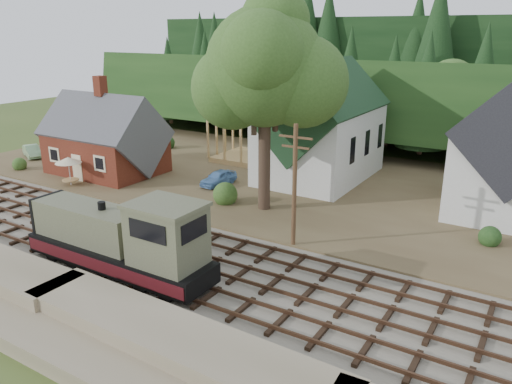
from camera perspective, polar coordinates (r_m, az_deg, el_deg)
The scene contains 16 objects.
ground at distance 31.93m, azimuth -11.52°, elevation -6.89°, with size 140.00×140.00×0.00m, color #384C1E.
embankment at distance 27.16m, azimuth -24.04°, elevation -12.91°, with size 64.00×5.00×1.60m, color #7F7259.
railroad_bed at distance 31.90m, azimuth -11.53°, elevation -6.76°, with size 64.00×11.00×0.16m, color #726B5B.
village_flat at distance 45.71m, azimuth 3.90°, elevation 1.33°, with size 64.00×26.00×0.30m, color brown.
hillside at distance 67.32m, azimuth 13.56°, elevation 6.19°, with size 70.00×28.00×8.00m, color #1E3F19.
ridge at distance 82.45m, azimuth 17.15°, elevation 8.00°, with size 80.00×20.00×12.00m, color black.
depot at distance 49.27m, azimuth -16.82°, elevation 5.51°, with size 10.80×7.41×9.00m.
church at distance 45.15m, azimuth 7.30°, elevation 7.59°, with size 8.40×15.17×13.00m.
timber_frame at distance 51.21m, azimuth 0.11°, elevation 6.79°, with size 8.20×6.20×6.99m.
lattice_tower at distance 55.52m, azimuth 3.46°, elevation 14.68°, with size 3.20×3.20×12.12m.
big_tree at distance 35.93m, azimuth 1.31°, elevation 13.18°, with size 10.90×8.40×14.70m.
telegraph_pole_near at distance 30.56m, azimuth 4.42°, elevation 0.83°, with size 2.20×0.28×8.00m.
locomotive at distance 28.78m, azimuth -14.97°, elevation -5.40°, with size 11.90×2.98×4.76m.
car_blue at distance 43.72m, azimuth -4.31°, elevation 1.64°, with size 1.53×3.79×1.29m, color #5E91CB.
car_green at distance 58.45m, azimuth -24.22°, elevation 4.28°, with size 1.34×3.86×1.27m, color #80AA76.
patio_set at distance 46.17m, azimuth -20.66°, elevation 3.30°, with size 2.24×2.24×2.50m.
Camera 1 is at (20.25, -20.82, 13.26)m, focal length 35.00 mm.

